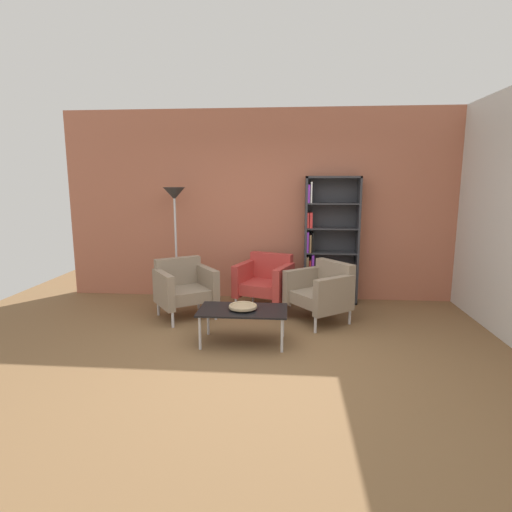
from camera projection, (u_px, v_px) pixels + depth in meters
ground_plane at (257, 361)px, 4.30m from camera, size 8.32×8.32×0.00m
brick_back_panel at (270, 206)px, 6.46m from camera, size 6.40×0.12×2.90m
bookshelf_tall at (327, 242)px, 6.28m from camera, size 0.80×0.30×1.90m
coffee_table_low at (243, 312)px, 4.72m from camera, size 1.00×0.56×0.40m
decorative_bowl at (243, 306)px, 4.71m from camera, size 0.32×0.32×0.05m
armchair_corner_red at (184, 287)px, 5.66m from camera, size 0.95×0.93×0.78m
armchair_by_bookshelf at (322, 290)px, 5.46m from camera, size 0.94×0.95×0.78m
armchair_near_window at (265, 280)px, 6.02m from camera, size 0.89×0.85×0.78m
floor_lamp_torchiere at (175, 207)px, 6.11m from camera, size 0.32×0.32×1.74m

